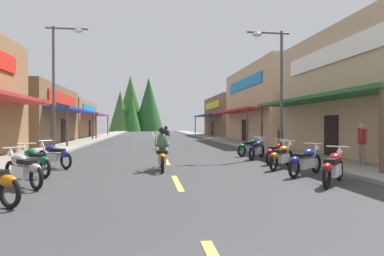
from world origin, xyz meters
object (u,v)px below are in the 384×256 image
Objects in this scene: motorcycle_parked_right_0 at (333,167)px; motorcycle_parked_right_5 at (250,147)px; motorcycle_parked_right_1 at (305,161)px; motorcycle_parked_right_2 at (282,156)px; motorcycle_parked_right_4 at (257,149)px; rider_cruising_trailing at (166,139)px; motorcycle_parked_right_3 at (277,152)px; pedestrian_browsing at (280,139)px; pedestrian_by_shop at (362,142)px; streetlamp_left at (60,72)px; motorcycle_parked_left_2 at (23,168)px; motorcycle_parked_left_4 at (54,155)px; motorcycle_parked_left_3 at (34,161)px; rider_cruising_lead at (162,152)px; streetlamp_right at (275,75)px.

motorcycle_parked_right_0 and motorcycle_parked_right_5 have the same top height.
motorcycle_parked_right_1 is 1.54m from motorcycle_parked_right_2.
motorcycle_parked_right_4 and motorcycle_parked_right_5 have the same top height.
motorcycle_parked_right_0 is 13.49m from rider_cruising_trailing.
pedestrian_browsing reaches higher than motorcycle_parked_right_3.
motorcycle_parked_right_5 is 0.85× the size of rider_cruising_trailing.
motorcycle_parked_right_0 is 4.18m from pedestrian_by_shop.
rider_cruising_trailing is 7.69m from pedestrian_browsing.
rider_cruising_trailing is at bearing 66.55° from motorcycle_parked_right_2.
motorcycle_parked_right_5 is (-0.04, 3.34, 0.00)m from motorcycle_parked_right_3.
streetlamp_left reaches higher than rider_cruising_trailing.
pedestrian_by_shop is at bearing -47.44° from motorcycle_parked_right_2.
motorcycle_parked_right_1 is (9.79, -8.37, -3.99)m from streetlamp_left.
motorcycle_parked_left_2 is 3.78m from motorcycle_parked_left_4.
motorcycle_parked_left_3 is (-8.98, -5.22, 0.00)m from motorcycle_parked_right_5.
motorcycle_parked_left_3 is 0.95× the size of pedestrian_by_shop.
motorcycle_parked_right_1 is at bearing -126.90° from motorcycle_parked_right_5.
motorcycle_parked_right_2 is 0.95× the size of motorcycle_parked_left_4.
motorcycle_parked_right_0 is at bearing -45.24° from streetlamp_left.
motorcycle_parked_left_3 is at bearing 136.55° from motorcycle_parked_right_1.
streetlamp_left reaches higher than motorcycle_parked_left_2.
motorcycle_parked_left_4 is (-0.28, 3.77, 0.00)m from motorcycle_parked_left_2.
motorcycle_parked_right_0 is at bearing -167.67° from motorcycle_parked_left_4.
motorcycle_parked_left_3 is at bearing -81.24° from streetlamp_left.
motorcycle_parked_right_5 is 5.76m from pedestrian_by_shop.
motorcycle_parked_right_1 is 4.92m from rider_cruising_lead.
streetlamp_left is 6.71m from motorcycle_parked_left_4.
streetlamp_left is 7.67m from rider_cruising_trailing.
pedestrian_browsing reaches higher than motorcycle_parked_right_2.
motorcycle_parked_right_3 is 0.75× the size of rider_cruising_trailing.
motorcycle_parked_right_0 is 1.00× the size of motorcycle_parked_right_3.
pedestrian_by_shop reaches higher than motorcycle_parked_right_3.
motorcycle_parked_right_3 is 0.95× the size of motorcycle_parked_left_4.
motorcycle_parked_left_4 is at bearing 125.29° from motorcycle_parked_right_2.
streetlamp_left is at bearing 134.79° from motorcycle_parked_right_5.
motorcycle_parked_right_2 and motorcycle_parked_right_3 have the same top height.
pedestrian_browsing is at bearing -122.57° from motorcycle_parked_left_4.
motorcycle_parked_left_4 is 0.98× the size of pedestrian_by_shop.
streetlamp_left is at bearing 100.47° from motorcycle_parked_right_2.
pedestrian_by_shop reaches higher than motorcycle_parked_right_0.
pedestrian_by_shop is (1.67, -4.31, -3.14)m from streetlamp_right.
motorcycle_parked_right_2 is at bearing -109.42° from streetlamp_right.
motorcycle_parked_right_4 is at bearing 53.67° from motorcycle_parked_right_3.
streetlamp_right is at bearing -59.62° from pedestrian_by_shop.
rider_cruising_trailing is (4.46, 12.06, 0.17)m from motorcycle_parked_left_2.
motorcycle_parked_right_3 is 8.95m from motorcycle_parked_left_4.
streetlamp_right is at bearing -13.68° from streetlamp_left.
motorcycle_parked_right_5 is (0.29, 6.42, 0.00)m from motorcycle_parked_right_1.
motorcycle_parked_right_2 is (-0.13, 1.53, 0.00)m from motorcycle_parked_right_1.
motorcycle_parked_right_5 is at bearing 46.87° from pedestrian_browsing.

